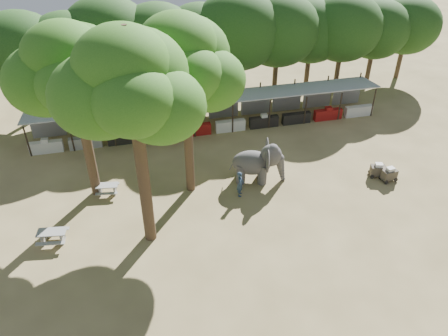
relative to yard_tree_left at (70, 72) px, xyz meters
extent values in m
plane|color=brown|center=(9.13, -7.19, -8.20)|extent=(100.00, 100.00, 0.00)
cube|color=#96989E|center=(9.13, 6.81, -5.70)|extent=(28.00, 2.99, 0.39)
cylinder|color=#2D2319|center=(-3.47, 5.46, -7.00)|extent=(0.12, 0.12, 2.40)
cylinder|color=#2D2319|center=(-3.47, 8.16, -6.80)|extent=(0.12, 0.12, 2.80)
cube|color=silver|center=(-3.47, 5.71, -7.75)|extent=(2.38, 0.50, 0.90)
cube|color=gray|center=(-3.47, 8.11, -7.20)|extent=(2.52, 0.12, 2.00)
cylinder|color=#2D2319|center=(-0.67, 5.46, -7.00)|extent=(0.12, 0.12, 2.40)
cylinder|color=#2D2319|center=(-0.67, 8.16, -6.80)|extent=(0.12, 0.12, 2.80)
cube|color=gray|center=(-0.67, 5.71, -7.75)|extent=(2.38, 0.50, 0.90)
cube|color=gray|center=(-0.67, 8.11, -7.20)|extent=(2.52, 0.12, 2.00)
cylinder|color=#2D2319|center=(2.13, 5.46, -7.00)|extent=(0.12, 0.12, 2.40)
cylinder|color=#2D2319|center=(2.13, 8.16, -6.80)|extent=(0.12, 0.12, 2.80)
cube|color=black|center=(2.13, 5.71, -7.75)|extent=(2.38, 0.50, 0.90)
cube|color=gray|center=(2.13, 8.11, -7.20)|extent=(2.52, 0.12, 2.00)
cylinder|color=#2D2319|center=(4.93, 5.46, -7.00)|extent=(0.12, 0.12, 2.40)
cylinder|color=#2D2319|center=(4.93, 8.16, -6.80)|extent=(0.12, 0.12, 2.80)
cube|color=maroon|center=(4.93, 5.71, -7.75)|extent=(2.38, 0.50, 0.90)
cube|color=gray|center=(4.93, 8.11, -7.20)|extent=(2.52, 0.12, 2.00)
cylinder|color=#2D2319|center=(7.73, 5.46, -7.00)|extent=(0.12, 0.12, 2.40)
cylinder|color=#2D2319|center=(7.73, 8.16, -6.80)|extent=(0.12, 0.12, 2.80)
cube|color=maroon|center=(7.73, 5.71, -7.75)|extent=(2.38, 0.50, 0.90)
cube|color=gray|center=(7.73, 8.11, -7.20)|extent=(2.52, 0.12, 2.00)
cylinder|color=#2D2319|center=(10.53, 5.46, -7.00)|extent=(0.12, 0.12, 2.40)
cylinder|color=#2D2319|center=(10.53, 8.16, -6.80)|extent=(0.12, 0.12, 2.80)
cube|color=silver|center=(10.53, 5.71, -7.75)|extent=(2.38, 0.50, 0.90)
cube|color=gray|center=(10.53, 8.11, -7.20)|extent=(2.52, 0.12, 2.00)
cylinder|color=#2D2319|center=(13.33, 5.46, -7.00)|extent=(0.12, 0.12, 2.40)
cylinder|color=#2D2319|center=(13.33, 8.16, -6.80)|extent=(0.12, 0.12, 2.80)
cube|color=black|center=(13.33, 5.71, -7.75)|extent=(2.38, 0.50, 0.90)
cube|color=gray|center=(13.33, 8.11, -7.20)|extent=(2.52, 0.12, 2.00)
cylinder|color=#2D2319|center=(16.13, 5.46, -7.00)|extent=(0.12, 0.12, 2.40)
cylinder|color=#2D2319|center=(16.13, 8.16, -6.80)|extent=(0.12, 0.12, 2.80)
cube|color=black|center=(16.13, 5.71, -7.75)|extent=(2.38, 0.50, 0.90)
cube|color=gray|center=(16.13, 8.11, -7.20)|extent=(2.52, 0.12, 2.00)
cylinder|color=#2D2319|center=(18.93, 5.46, -7.00)|extent=(0.12, 0.12, 2.40)
cylinder|color=#2D2319|center=(18.93, 8.16, -6.80)|extent=(0.12, 0.12, 2.80)
cube|color=maroon|center=(18.93, 5.71, -7.75)|extent=(2.38, 0.50, 0.90)
cube|color=gray|center=(18.93, 8.11, -7.20)|extent=(2.52, 0.12, 2.00)
cylinder|color=#2D2319|center=(21.73, 5.46, -7.00)|extent=(0.12, 0.12, 2.40)
cylinder|color=#2D2319|center=(21.73, 8.16, -6.80)|extent=(0.12, 0.12, 2.80)
cube|color=silver|center=(21.73, 5.71, -7.75)|extent=(2.38, 0.50, 0.90)
cube|color=gray|center=(21.73, 8.11, -7.20)|extent=(2.52, 0.12, 2.00)
cylinder|color=#332316|center=(0.13, -0.19, -3.60)|extent=(0.60, 0.60, 9.20)
cone|color=#332316|center=(0.13, -0.19, 1.00)|extent=(0.57, 0.57, 2.88)
ellipsoid|color=#225415|center=(-1.27, 0.11, -0.38)|extent=(4.80, 4.80, 3.94)
ellipsoid|color=#225415|center=(1.33, -0.79, -0.78)|extent=(4.20, 4.20, 3.44)
ellipsoid|color=#225415|center=(0.33, 0.91, 0.22)|extent=(5.20, 5.20, 4.26)
ellipsoid|color=#225415|center=(0.13, -1.49, -0.08)|extent=(3.80, 3.80, 3.12)
ellipsoid|color=#225415|center=(-0.17, 0.01, 1.02)|extent=(4.40, 4.40, 3.61)
cylinder|color=#332316|center=(3.13, -5.19, -3.00)|extent=(0.64, 0.64, 10.40)
cone|color=#332316|center=(3.13, -5.19, 2.20)|extent=(0.61, 0.61, 3.25)
ellipsoid|color=#225415|center=(1.73, -4.89, 0.64)|extent=(4.80, 4.80, 3.94)
ellipsoid|color=#225415|center=(4.33, -5.79, 0.24)|extent=(4.20, 4.20, 3.44)
ellipsoid|color=#225415|center=(3.33, -4.09, 1.24)|extent=(5.20, 5.20, 4.26)
ellipsoid|color=#225415|center=(3.13, -6.49, 0.94)|extent=(3.80, 3.80, 3.12)
ellipsoid|color=#225415|center=(2.83, -4.99, 2.04)|extent=(4.40, 4.40, 3.61)
cylinder|color=#332316|center=(6.13, -1.19, -3.40)|extent=(0.56, 0.56, 9.60)
cone|color=#332316|center=(6.13, -1.19, 1.40)|extent=(0.53, 0.53, 3.00)
ellipsoid|color=#225415|center=(4.73, -0.89, -0.04)|extent=(4.80, 4.80, 3.94)
ellipsoid|color=#225415|center=(7.33, -1.79, -0.44)|extent=(4.20, 4.20, 3.44)
ellipsoid|color=#225415|center=(6.33, -0.09, 0.56)|extent=(5.20, 5.20, 4.26)
ellipsoid|color=#225415|center=(6.13, -2.49, 0.26)|extent=(3.80, 3.80, 3.12)
ellipsoid|color=#225415|center=(5.83, -0.99, 1.36)|extent=(4.40, 4.40, 3.61)
cylinder|color=#332316|center=(-4.20, 11.81, -6.33)|extent=(0.44, 0.44, 3.74)
ellipsoid|color=black|center=(-4.20, 11.81, -2.68)|extent=(6.46, 5.95, 5.61)
cylinder|color=#332316|center=(-0.87, 11.81, -6.33)|extent=(0.44, 0.44, 3.74)
ellipsoid|color=black|center=(-0.87, 11.81, -2.68)|extent=(6.46, 5.95, 5.61)
cylinder|color=#332316|center=(2.47, 11.81, -6.33)|extent=(0.44, 0.44, 3.74)
ellipsoid|color=black|center=(2.47, 11.81, -2.68)|extent=(6.46, 5.95, 5.61)
cylinder|color=#332316|center=(5.80, 11.81, -6.33)|extent=(0.44, 0.44, 3.74)
ellipsoid|color=black|center=(5.80, 11.81, -2.68)|extent=(6.46, 5.95, 5.61)
cylinder|color=#332316|center=(9.13, 11.81, -6.33)|extent=(0.44, 0.44, 3.74)
ellipsoid|color=black|center=(9.13, 11.81, -2.68)|extent=(6.46, 5.95, 5.61)
cylinder|color=#332316|center=(12.47, 11.81, -6.33)|extent=(0.44, 0.44, 3.74)
ellipsoid|color=black|center=(12.47, 11.81, -2.68)|extent=(6.46, 5.95, 5.61)
cylinder|color=#332316|center=(15.80, 11.81, -6.33)|extent=(0.44, 0.44, 3.74)
ellipsoid|color=black|center=(15.80, 11.81, -2.68)|extent=(6.46, 5.95, 5.61)
cylinder|color=#332316|center=(19.13, 11.81, -6.33)|extent=(0.44, 0.44, 3.74)
ellipsoid|color=black|center=(19.13, 11.81, -2.68)|extent=(6.46, 5.95, 5.61)
cylinder|color=#332316|center=(22.47, 11.81, -6.33)|extent=(0.44, 0.44, 3.74)
ellipsoid|color=black|center=(22.47, 11.81, -2.68)|extent=(6.46, 5.95, 5.61)
cylinder|color=#332316|center=(25.80, 11.81, -6.33)|extent=(0.44, 0.44, 3.74)
ellipsoid|color=black|center=(25.80, 11.81, -2.68)|extent=(6.46, 5.95, 5.61)
cylinder|color=#332316|center=(29.13, 11.81, -6.33)|extent=(0.44, 0.44, 3.74)
ellipsoid|color=black|center=(29.13, 11.81, -2.68)|extent=(6.46, 5.95, 5.61)
ellipsoid|color=#3E3C3C|center=(10.29, -1.08, -6.85)|extent=(2.90, 2.16, 1.67)
cylinder|color=#3E3C3C|center=(9.50, -1.27, -7.50)|extent=(0.74, 0.74, 1.40)
cylinder|color=#3E3C3C|center=(9.71, -0.50, -7.50)|extent=(0.74, 0.74, 1.40)
cylinder|color=#3E3C3C|center=(10.86, -1.66, -7.50)|extent=(0.74, 0.74, 1.40)
cylinder|color=#3E3C3C|center=(11.08, -0.89, -7.50)|extent=(0.74, 0.74, 1.40)
ellipsoid|color=#3E3C3C|center=(11.47, -1.42, -6.25)|extent=(1.69, 1.50, 1.55)
ellipsoid|color=#3E3C3C|center=(11.03, -2.08, -6.21)|extent=(0.58, 1.29, 1.59)
ellipsoid|color=#3E3C3C|center=(11.45, -0.62, -6.21)|extent=(0.58, 1.29, 1.59)
cone|color=#3E3C3C|center=(12.20, -1.62, -7.32)|extent=(0.79, 0.79, 1.75)
imported|color=#26384C|center=(9.10, -2.57, -7.31)|extent=(0.60, 0.74, 1.78)
cube|color=gray|center=(-2.21, -4.31, -7.44)|extent=(1.67, 0.96, 0.06)
cube|color=gray|center=(-2.73, -4.23, -7.83)|extent=(0.20, 0.64, 0.73)
cube|color=gray|center=(-1.69, -4.39, -7.83)|extent=(0.20, 0.64, 0.73)
cube|color=gray|center=(-2.29, -4.88, -7.76)|extent=(1.60, 0.49, 0.05)
cube|color=gray|center=(-2.12, -3.74, -7.76)|extent=(1.60, 0.49, 0.05)
cube|color=gray|center=(0.83, -0.46, -7.54)|extent=(1.46, 0.84, 0.06)
cube|color=gray|center=(0.38, -0.39, -7.88)|extent=(0.17, 0.56, 0.64)
cube|color=gray|center=(1.29, -0.52, -7.88)|extent=(0.17, 0.56, 0.64)
cube|color=gray|center=(0.76, -0.96, -7.81)|extent=(1.40, 0.43, 0.05)
cube|color=gray|center=(0.91, 0.04, -7.81)|extent=(1.40, 0.43, 0.05)
cube|color=#383026|center=(19.24, -3.34, -7.72)|extent=(1.03, 0.70, 0.67)
cylinder|color=black|center=(18.90, -3.71, -8.06)|extent=(0.29, 0.10, 0.29)
cylinder|color=black|center=(19.67, -3.60, -8.06)|extent=(0.29, 0.10, 0.29)
cylinder|color=black|center=(18.82, -3.08, -8.06)|extent=(0.29, 0.10, 0.29)
cylinder|color=black|center=(19.58, -2.97, -8.06)|extent=(0.29, 0.10, 0.29)
cube|color=silver|center=(19.24, -3.34, -7.29)|extent=(0.53, 0.45, 0.24)
cube|color=#383026|center=(18.74, -2.73, -7.72)|extent=(1.09, 0.84, 0.67)
cylinder|color=black|center=(18.28, -2.91, -8.06)|extent=(0.29, 0.14, 0.29)
cylinder|color=black|center=(19.01, -3.14, -8.06)|extent=(0.29, 0.14, 0.29)
cylinder|color=black|center=(18.47, -2.31, -8.06)|extent=(0.29, 0.14, 0.29)
cylinder|color=black|center=(19.20, -2.54, -8.06)|extent=(0.29, 0.14, 0.29)
cube|color=silver|center=(18.74, -2.73, -7.29)|extent=(0.57, 0.51, 0.24)
camera|label=1|loc=(2.95, -23.97, 9.12)|focal=35.00mm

